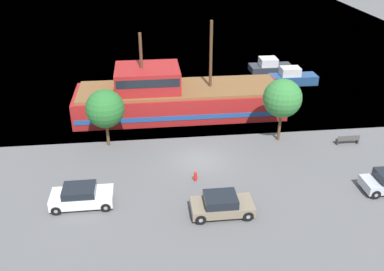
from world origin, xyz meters
The scene contains 11 objects.
ground_plane centered at (0.00, 0.00, 0.00)m, with size 160.00×160.00×0.00m, color #5B5B5E.
water_surface centered at (0.00, 44.00, 0.00)m, with size 80.00×80.00×0.00m, color #38667F.
pirate_ship centered at (-1.11, 9.16, 1.72)m, with size 21.01×5.97×8.91m.
moored_boat_dockside centered at (11.39, 20.45, 0.62)m, with size 5.14×2.45×1.69m.
moored_boat_outer centered at (12.69, 15.89, 0.73)m, with size 5.37×2.00×1.95m.
parked_car_curb_front centered at (-8.52, -4.90, 0.72)m, with size 4.07×1.98×1.43m.
parked_car_curb_mid centered at (0.51, -6.87, 0.71)m, with size 4.00×2.00×1.42m.
fire_hydrant centered at (-0.68, -2.84, 0.41)m, with size 0.42×0.25×0.76m.
bench_promenade_east centered at (12.71, 1.25, 0.45)m, with size 1.91×0.45×0.85m.
tree_row_east centered at (-7.29, 3.39, 3.32)m, with size 3.14×3.14×4.90m.
tree_row_mideast centered at (7.16, 2.69, 3.84)m, with size 3.21×3.21×5.46m.
Camera 1 is at (-3.89, -28.76, 17.25)m, focal length 40.00 mm.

